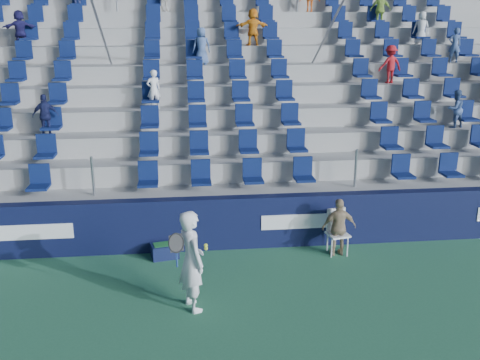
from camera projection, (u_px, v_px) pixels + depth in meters
ground at (246, 322)px, 9.20m from camera, size 70.00×70.00×0.00m
sponsor_wall at (230, 223)px, 12.02m from camera, size 24.00×0.32×1.20m
grandstand at (215, 116)px, 16.42m from camera, size 24.00×8.17×6.63m
tennis_player at (191, 261)px, 9.37m from camera, size 0.74×0.79×1.86m
line_judge_chair at (337, 228)px, 11.80m from camera, size 0.51×0.52×0.99m
line_judge at (339, 227)px, 11.63m from camera, size 0.76×0.33×1.29m
ball_bin at (165, 250)px, 11.61m from camera, size 0.64×0.48×0.32m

